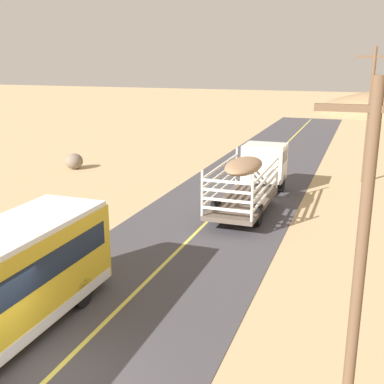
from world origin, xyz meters
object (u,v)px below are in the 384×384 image
livestock_truck (257,170)px  power_pole_near (361,258)px  boulder_mid_field (74,161)px  power_pole_mid (369,112)px

livestock_truck → power_pole_near: bearing=-71.3°
power_pole_near → boulder_mid_field: 29.30m
livestock_truck → power_pole_near: (5.84, -17.29, 2.34)m
power_pole_near → boulder_mid_field: (-20.46, 20.67, -3.55)m
power_pole_near → power_pole_mid: size_ratio=0.88×
boulder_mid_field → livestock_truck: bearing=-13.0°
power_pole_near → boulder_mid_field: bearing=134.7°
power_pole_near → livestock_truck: bearing=108.7°
livestock_truck → boulder_mid_field: 15.05m
power_pole_mid → boulder_mid_field: size_ratio=6.42×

